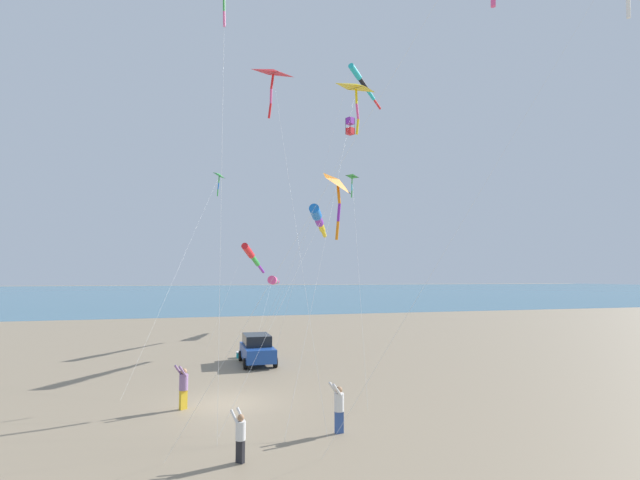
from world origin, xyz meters
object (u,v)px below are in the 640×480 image
object	(u,v)px
cooler_box	(240,355)
kite_delta_magenta_far_left	(219,176)
kite_delta_long_streamer_right	(273,73)
person_child_grey_jacket	(240,434)
kite_box_small_distant	(350,127)
kite_windsock_green_low_center	(274,281)
parked_car	(257,349)
kite_delta_teal_far_right	(356,88)
kite_delta_striped_overhead	(352,178)
person_child_green_jacket	(339,405)
kite_delta_purple_drifting	(339,184)
kite_windsock_yellow_midlevel	(252,256)
kite_windsock_blue_topmost	(318,219)
person_adult_flyer	(183,385)
kite_windsock_orange_high_right	(362,83)

from	to	relation	value
cooler_box	kite_delta_magenta_far_left	world-z (taller)	kite_delta_magenta_far_left
kite_delta_magenta_far_left	kite_delta_long_streamer_right	distance (m)	14.44
cooler_box	person_child_grey_jacket	size ratio (longest dim) A/B	0.39
kite_box_small_distant	kite_windsock_green_low_center	world-z (taller)	kite_box_small_distant
parked_car	kite_delta_long_streamer_right	world-z (taller)	kite_delta_long_streamer_right
cooler_box	kite_delta_teal_far_right	distance (m)	19.43
kite_delta_striped_overhead	kite_box_small_distant	bearing A→B (deg)	-17.57
cooler_box	kite_delta_teal_far_right	xyz separation A→B (m)	(-6.96, -6.24, 17.03)
person_child_green_jacket	kite_windsock_green_low_center	xyz separation A→B (m)	(30.10, -2.60, 4.24)
cooler_box	kite_delta_striped_overhead	xyz separation A→B (m)	(-7.40, -5.81, 11.30)
parked_car	kite_delta_purple_drifting	distance (m)	12.50
kite_delta_magenta_far_left	kite_windsock_yellow_midlevel	world-z (taller)	kite_delta_magenta_far_left
kite_box_small_distant	kite_windsock_yellow_midlevel	world-z (taller)	kite_box_small_distant
kite_delta_striped_overhead	kite_delta_magenta_far_left	world-z (taller)	kite_delta_magenta_far_left
person_child_green_jacket	kite_box_small_distant	world-z (taller)	kite_box_small_distant
kite_windsock_blue_topmost	kite_box_small_distant	bearing A→B (deg)	-143.11
cooler_box	person_adult_flyer	bearing A→B (deg)	163.71
cooler_box	kite_windsock_green_low_center	xyz separation A→B (m)	(13.61, -4.65, 5.02)
kite_windsock_blue_topmost	kite_windsock_orange_high_right	size ratio (longest dim) A/B	0.49
kite_box_small_distant	cooler_box	bearing A→B (deg)	71.76
person_child_green_jacket	kite_delta_magenta_far_left	bearing A→B (deg)	9.14
kite_windsock_orange_high_right	kite_windsock_green_low_center	bearing A→B (deg)	22.69
kite_windsock_green_low_center	kite_windsock_orange_high_right	size ratio (longest dim) A/B	0.78
parked_car	kite_delta_long_streamer_right	distance (m)	16.94
kite_delta_magenta_far_left	kite_delta_long_streamer_right	bearing A→B (deg)	-171.47
kite_box_small_distant	kite_windsock_green_low_center	size ratio (longest dim) A/B	0.99
person_child_green_jacket	kite_windsock_green_low_center	size ratio (longest dim) A/B	0.11
parked_car	kite_windsock_green_low_center	world-z (taller)	kite_windsock_green_low_center
kite_delta_striped_overhead	kite_delta_purple_drifting	size ratio (longest dim) A/B	1.04
person_child_green_jacket	kite_delta_purple_drifting	xyz separation A→B (m)	(6.74, -2.18, 9.58)
person_adult_flyer	person_child_green_jacket	xyz separation A→B (m)	(-4.57, -5.52, -0.04)
kite_windsock_green_low_center	kite_windsock_yellow_midlevel	distance (m)	7.50
cooler_box	kite_box_small_distant	bearing A→B (deg)	-108.24
cooler_box	person_adult_flyer	size ratio (longest dim) A/B	0.33
parked_car	kite_windsock_orange_high_right	world-z (taller)	kite_windsock_orange_high_right
kite_windsock_orange_high_right	person_child_grey_jacket	bearing A→B (deg)	149.69
parked_car	kite_box_small_distant	distance (m)	16.70
cooler_box	kite_delta_striped_overhead	distance (m)	14.70
kite_delta_teal_far_right	kite_delta_magenta_far_left	world-z (taller)	kite_delta_teal_far_right
kite_delta_striped_overhead	person_child_green_jacket	bearing A→B (deg)	157.51
cooler_box	person_child_green_jacket	size ratio (longest dim) A/B	0.34
kite_delta_magenta_far_left	kite_windsock_green_low_center	bearing A→B (deg)	-34.49
kite_box_small_distant	person_adult_flyer	bearing A→B (deg)	131.13
person_adult_flyer	kite_windsock_blue_topmost	distance (m)	17.35
person_adult_flyer	kite_windsock_blue_topmost	bearing A→B (deg)	-37.76
cooler_box	kite_windsock_yellow_midlevel	bearing A→B (deg)	-12.69
kite_delta_teal_far_right	kite_windsock_blue_topmost	size ratio (longest dim) A/B	1.65
cooler_box	kite_windsock_blue_topmost	size ratio (longest dim) A/B	0.06
parked_car	person_child_grey_jacket	xyz separation A→B (m)	(-15.71, 2.55, -0.09)
person_adult_flyer	person_child_grey_jacket	bearing A→B (deg)	-163.81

